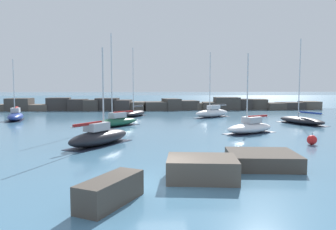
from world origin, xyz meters
TOP-DOWN VIEW (x-y plane):
  - ground_plane at (0.00, 0.00)m, footprint 600.00×600.00m
  - open_sea_beyond at (0.00, 111.35)m, footprint 400.00×116.00m
  - breakwater_jetty at (1.94, 51.53)m, footprint 71.16×6.80m
  - foreground_rocks at (3.13, 1.01)m, footprint 11.89×9.33m
  - sailboat_moored_0 at (-4.07, 23.44)m, footprint 5.96×6.63m
  - sailboat_moored_1 at (-18.66, 31.67)m, footprint 3.10×6.01m
  - sailboat_moored_2 at (10.02, 34.46)m, footprint 6.75×5.37m
  - sailboat_moored_3 at (-2.07, 36.90)m, footprint 4.46×6.95m
  - sailboat_moored_4 at (10.02, 16.64)m, footprint 6.31×4.93m
  - sailboat_moored_6 at (19.31, 24.23)m, footprint 4.44×7.64m
  - sailboat_moored_7 at (-4.42, 10.96)m, footprint 5.36×6.75m
  - mooring_buoy_orange_near at (12.84, 9.66)m, footprint 0.80×0.80m

SIDE VIEW (x-z plane):
  - ground_plane at x=0.00m, z-range 0.00..0.00m
  - open_sea_beyond at x=0.00m, z-range 0.00..0.01m
  - mooring_buoy_orange_near at x=12.84m, z-range -0.10..0.90m
  - sailboat_moored_6 at x=19.31m, z-range -4.90..5.89m
  - foreground_rocks at x=3.13m, z-range -0.07..1.07m
  - sailboat_moored_3 at x=-2.07m, z-range -4.88..5.96m
  - sailboat_moored_4 at x=10.02m, z-range -3.40..4.63m
  - sailboat_moored_0 at x=-4.07m, z-range -4.81..6.09m
  - sailboat_moored_1 at x=-18.66m, z-range -3.58..4.92m
  - sailboat_moored_7 at x=-4.42m, z-range -3.25..4.64m
  - sailboat_moored_2 at x=10.02m, z-range -4.28..5.73m
  - breakwater_jetty at x=1.94m, z-range -0.28..2.32m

